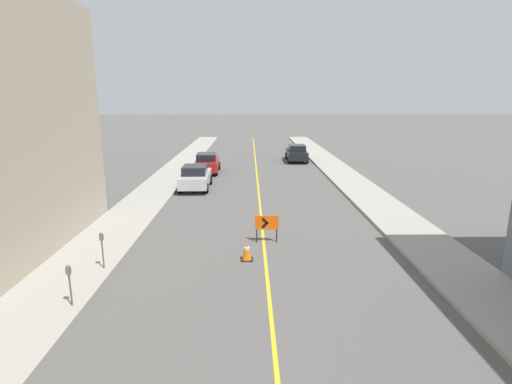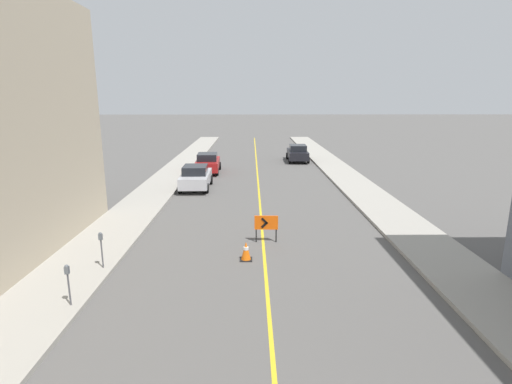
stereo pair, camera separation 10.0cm
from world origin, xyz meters
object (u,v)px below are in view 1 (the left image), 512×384
traffic_cone_third (247,251)px  parked_car_curb_near (195,177)px  arrow_barricade_primary (267,224)px  parked_car_curb_far (297,153)px  parking_meter_near_curb (69,277)px  parking_meter_far_curb (102,243)px  parked_car_curb_mid (207,163)px

traffic_cone_third → parked_car_curb_near: bearing=106.1°
arrow_barricade_primary → parked_car_curb_far: size_ratio=0.27×
traffic_cone_third → parking_meter_near_curb: (-5.02, -3.58, 0.68)m
traffic_cone_third → arrow_barricade_primary: (0.83, 1.89, 0.45)m
traffic_cone_third → arrow_barricade_primary: bearing=66.3°
parking_meter_far_curb → arrow_barricade_primary: bearing=26.2°
parked_car_curb_mid → parking_meter_far_curb: size_ratio=3.32×
traffic_cone_third → parking_meter_near_curb: 6.20m
traffic_cone_third → parking_meter_near_curb: parking_meter_near_curb is taller
parked_car_curb_far → traffic_cone_third: bearing=-99.3°
parked_car_curb_far → parking_meter_near_curb: bearing=-107.7°
traffic_cone_third → parked_car_curb_far: (4.63, 23.75, 0.44)m
parked_car_curb_mid → parking_meter_near_curb: (-1.69, -21.55, 0.24)m
arrow_barricade_primary → parking_meter_far_curb: (-5.85, -2.88, 0.27)m
arrow_barricade_primary → parked_car_curb_mid: (-4.16, 16.08, -0.01)m
parking_meter_near_curb → arrow_barricade_primary: bearing=43.1°
arrow_barricade_primary → traffic_cone_third: bearing=-111.8°
parked_car_curb_near → parked_car_curb_far: size_ratio=1.00×
parked_car_curb_far → parking_meter_far_curb: parked_car_curb_far is taller
parking_meter_near_curb → parking_meter_far_curb: (-0.00, 2.60, 0.04)m
traffic_cone_third → parked_car_curb_mid: bearing=100.5°
parked_car_curb_far → parking_meter_far_curb: (-9.65, -24.73, 0.28)m
traffic_cone_third → parking_meter_near_curb: size_ratio=0.58×
parked_car_curb_far → parking_meter_far_curb: 26.55m
traffic_cone_third → parked_car_curb_far: 24.20m
parking_meter_near_curb → parking_meter_far_curb: parking_meter_far_curb is taller
arrow_barricade_primary → parked_car_curb_far: 22.18m
parking_meter_near_curb → parked_car_curb_far: bearing=70.5°
arrow_barricade_primary → parking_meter_near_curb: (-5.85, -5.47, 0.23)m
parked_car_curb_mid → parked_car_curb_far: same height
parked_car_curb_far → parking_meter_far_curb: bearing=-109.6°
traffic_cone_third → parked_car_curb_mid: size_ratio=0.17×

